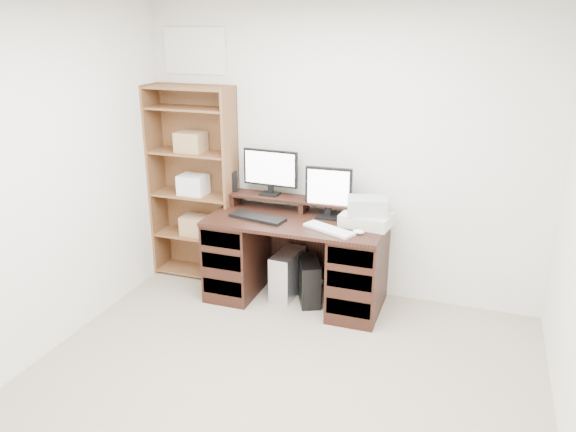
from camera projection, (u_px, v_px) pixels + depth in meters
The scene contains 14 objects.
room at pixel (248, 234), 3.01m from camera, with size 3.54×4.04×2.54m.
desk at pixel (296, 259), 4.85m from camera, with size 1.50×0.70×0.75m.
riser_shelf at pixel (304, 202), 4.88m from camera, with size 1.40×0.22×0.12m.
monitor_wide at pixel (270, 170), 4.93m from camera, with size 0.51×0.14×0.40m.
monitor_small at pixel (328, 190), 4.71m from camera, with size 0.40×0.15×0.43m.
speaker at pixel (234, 181), 5.06m from camera, with size 0.07×0.07×0.18m, color black.
keyboard_black at pixel (258, 218), 4.73m from camera, with size 0.49×0.16×0.03m, color black.
keyboard_white at pixel (329, 229), 4.47m from camera, with size 0.44×0.13×0.02m, color silver.
mouse at pixel (359, 232), 4.40m from camera, with size 0.09×0.06×0.04m, color white.
printer at pixel (367, 219), 4.58m from camera, with size 0.40×0.30×0.10m, color beige.
basket at pixel (367, 206), 4.54m from camera, with size 0.31×0.22×0.13m, color #A6ABB1.
tower_silver at pixel (287, 274), 4.98m from camera, with size 0.18×0.41×0.41m, color silver.
tower_black at pixel (309, 281), 4.88m from camera, with size 0.31×0.41×0.38m.
bookshelf at pixel (194, 182), 5.20m from camera, with size 0.80×0.30×1.80m.
Camera 1 is at (1.13, -2.58, 2.34)m, focal length 35.00 mm.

